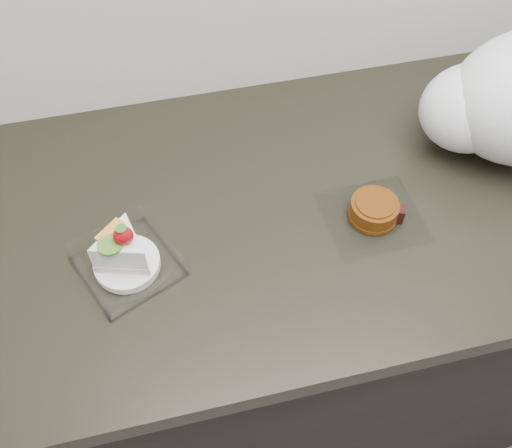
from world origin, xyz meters
TOP-DOWN VIEW (x-y plane):
  - counter at (0.00, 1.69)m, footprint 2.04×0.64m
  - cake_tray at (-0.41, 1.62)m, footprint 0.18×0.18m
  - mooncake_wrap at (0.00, 1.63)m, footprint 0.16×0.15m

SIDE VIEW (x-z plane):
  - counter at x=0.00m, z-range 0.00..0.90m
  - mooncake_wrap at x=0.00m, z-range 0.90..0.93m
  - cake_tray at x=-0.41m, z-range 0.87..0.98m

